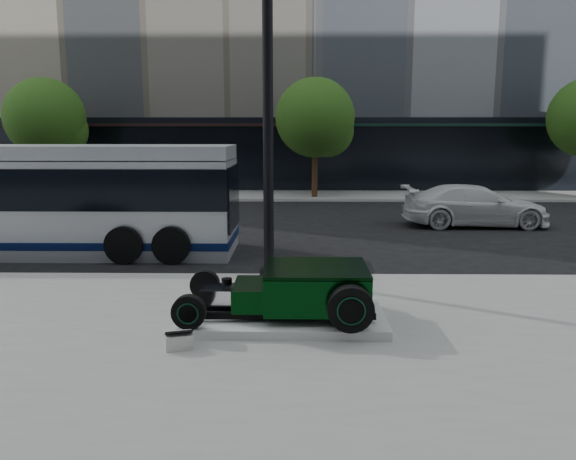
{
  "coord_description": "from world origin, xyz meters",
  "views": [
    {
      "loc": [
        0.13,
        -14.32,
        3.32
      ],
      "look_at": [
        -0.06,
        -2.42,
        1.2
      ],
      "focal_mm": 35.0,
      "sensor_mm": 36.0,
      "label": 1
    }
  ],
  "objects_px": {
    "transit_bus": "(13,199)",
    "white_sedan": "(475,206)",
    "hot_rod": "(303,289)",
    "lamppost": "(268,119)"
  },
  "relations": [
    {
      "from": "transit_bus",
      "to": "white_sedan",
      "type": "height_order",
      "value": "transit_bus"
    },
    {
      "from": "white_sedan",
      "to": "transit_bus",
      "type": "bearing_deg",
      "value": 108.61
    },
    {
      "from": "hot_rod",
      "to": "white_sedan",
      "type": "distance_m",
      "value": 12.12
    },
    {
      "from": "hot_rod",
      "to": "white_sedan",
      "type": "height_order",
      "value": "white_sedan"
    },
    {
      "from": "hot_rod",
      "to": "transit_bus",
      "type": "bearing_deg",
      "value": 142.87
    },
    {
      "from": "hot_rod",
      "to": "lamppost",
      "type": "xyz_separation_m",
      "value": [
        -0.72,
        2.94,
        2.85
      ]
    },
    {
      "from": "hot_rod",
      "to": "lamppost",
      "type": "height_order",
      "value": "lamppost"
    },
    {
      "from": "hot_rod",
      "to": "transit_bus",
      "type": "relative_size",
      "value": 0.27
    },
    {
      "from": "lamppost",
      "to": "transit_bus",
      "type": "height_order",
      "value": "lamppost"
    },
    {
      "from": "lamppost",
      "to": "transit_bus",
      "type": "xyz_separation_m",
      "value": [
        -7.11,
        3.0,
        -2.06
      ]
    }
  ]
}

